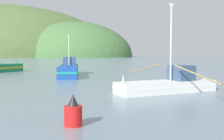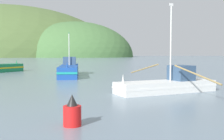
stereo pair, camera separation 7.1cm
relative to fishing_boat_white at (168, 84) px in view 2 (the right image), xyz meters
The scene contains 5 objects.
hill_mid_right 185.61m from the fishing_boat_white, 102.31° to the left, with size 85.92×68.74×52.32m, color #47703D.
hill_far_right 244.06m from the fishing_boat_white, 116.51° to the left, with size 195.77×156.61×88.58m, color #516B38.
fishing_boat_white is the anchor object (origin of this frame).
fishing_boat_blue 19.01m from the fishing_boat_white, 125.87° to the left, with size 4.22×12.16×6.04m.
channel_buoy 12.03m from the fishing_boat_white, 118.92° to the right, with size 0.79×0.79×1.39m.
Camera 2 is at (-0.47, 2.38, 3.18)m, focal length 44.02 mm.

